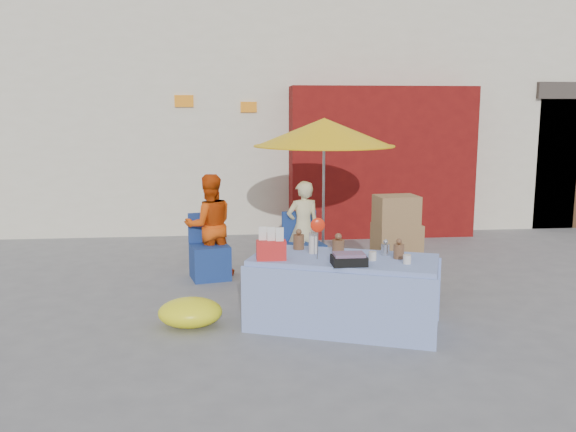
{
  "coord_description": "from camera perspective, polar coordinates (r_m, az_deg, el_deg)",
  "views": [
    {
      "loc": [
        -0.51,
        -6.2,
        2.18
      ],
      "look_at": [
        0.19,
        0.6,
        1.0
      ],
      "focal_mm": 38.0,
      "sensor_mm": 36.0,
      "label": 1
    }
  ],
  "objects": [
    {
      "name": "chair_left",
      "position": [
        8.1,
        -7.33,
        -4.05
      ],
      "size": [
        0.57,
        0.56,
        0.85
      ],
      "rotation": [
        0.0,
        0.0,
        0.22
      ],
      "color": "navy",
      "rests_on": "ground"
    },
    {
      "name": "vendor_orange",
      "position": [
        8.14,
        -7.35,
        -0.89
      ],
      "size": [
        0.76,
        0.65,
        1.37
      ],
      "primitive_type": "imported",
      "rotation": [
        0.0,
        0.0,
        3.36
      ],
      "color": "#DB470B",
      "rests_on": "ground"
    },
    {
      "name": "tarp_bundle",
      "position": [
        6.39,
        -9.13,
        -8.89
      ],
      "size": [
        0.78,
        0.7,
        0.3
      ],
      "primitive_type": "ellipsoid",
      "rotation": [
        0.0,
        0.0,
        0.31
      ],
      "color": "#FFFB1A",
      "rests_on": "ground"
    },
    {
      "name": "backdrop",
      "position": [
        13.79,
        -1.61,
        13.61
      ],
      "size": [
        14.0,
        8.0,
        7.8
      ],
      "color": "silver",
      "rests_on": "ground"
    },
    {
      "name": "market_table",
      "position": [
        6.26,
        5.15,
        -7.02
      ],
      "size": [
        2.08,
        1.5,
        1.14
      ],
      "rotation": [
        0.0,
        0.0,
        -0.37
      ],
      "color": "#869DD6",
      "rests_on": "ground"
    },
    {
      "name": "vendor_beige",
      "position": [
        8.21,
        1.41,
        -1.08
      ],
      "size": [
        0.52,
        0.4,
        1.26
      ],
      "primitive_type": "imported",
      "rotation": [
        0.0,
        0.0,
        3.36
      ],
      "color": "beige",
      "rests_on": "ground"
    },
    {
      "name": "chair_right",
      "position": [
        8.16,
        1.5,
        -3.86
      ],
      "size": [
        0.57,
        0.56,
        0.85
      ],
      "rotation": [
        0.0,
        0.0,
        0.22
      ],
      "color": "navy",
      "rests_on": "ground"
    },
    {
      "name": "umbrella",
      "position": [
        8.26,
        3.4,
        7.77
      ],
      "size": [
        1.9,
        1.9,
        2.09
      ],
      "color": "gray",
      "rests_on": "ground"
    },
    {
      "name": "ground",
      "position": [
        6.59,
        -1.09,
        -9.51
      ],
      "size": [
        80.0,
        80.0,
        0.0
      ],
      "primitive_type": "plane",
      "color": "slate",
      "rests_on": "ground"
    },
    {
      "name": "box_stack",
      "position": [
        7.29,
        10.08,
        -3.2
      ],
      "size": [
        0.59,
        0.5,
        1.22
      ],
      "rotation": [
        0.0,
        0.0,
        0.1
      ],
      "color": "black",
      "rests_on": "ground"
    }
  ]
}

